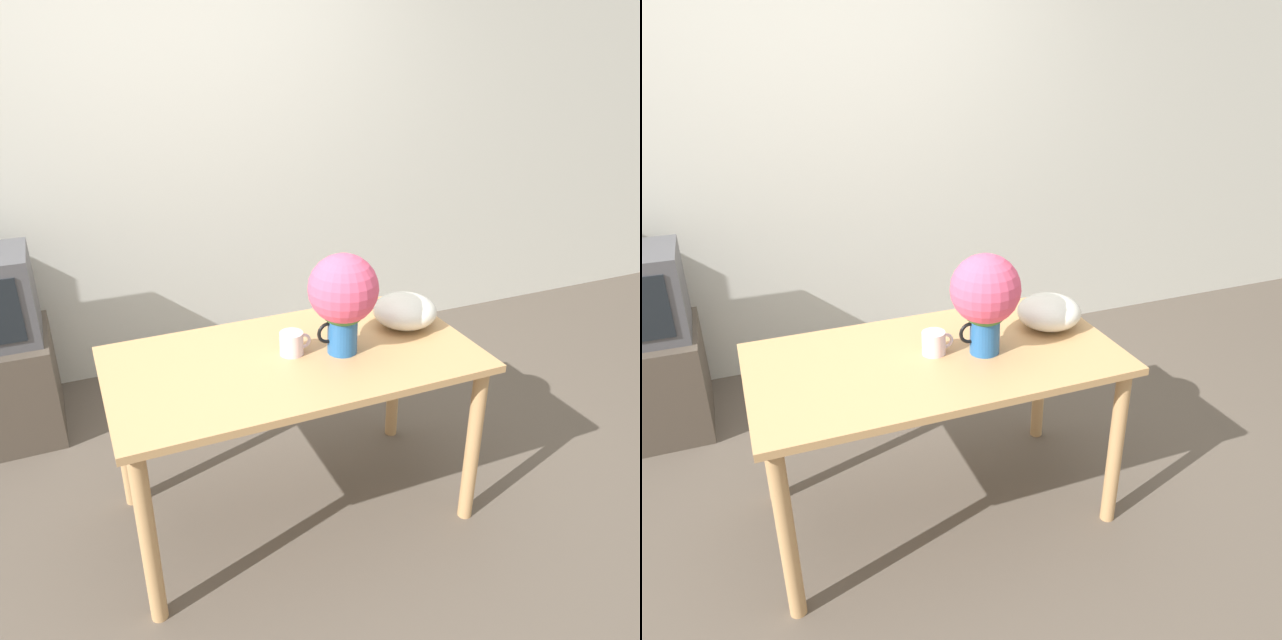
{
  "view_description": "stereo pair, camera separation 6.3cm",
  "coord_description": "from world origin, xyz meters",
  "views": [
    {
      "loc": [
        -0.61,
        -1.91,
        1.92
      ],
      "look_at": [
        0.23,
        0.04,
        0.91
      ],
      "focal_mm": 35.0,
      "sensor_mm": 36.0,
      "label": 1
    },
    {
      "loc": [
        -0.55,
        -1.94,
        1.92
      ],
      "look_at": [
        0.23,
        0.04,
        0.91
      ],
      "focal_mm": 35.0,
      "sensor_mm": 36.0,
      "label": 2
    }
  ],
  "objects": [
    {
      "name": "white_bowl",
      "position": [
        0.67,
        0.15,
        0.83
      ],
      "size": [
        0.27,
        0.27,
        0.14
      ],
      "color": "silver",
      "rests_on": "table"
    },
    {
      "name": "coffee_mug",
      "position": [
        0.14,
        0.1,
        0.8
      ],
      "size": [
        0.13,
        0.09,
        0.09
      ],
      "color": "silver",
      "rests_on": "table"
    },
    {
      "name": "wall_back",
      "position": [
        0.0,
        1.63,
        1.3
      ],
      "size": [
        8.0,
        0.05,
        2.6
      ],
      "color": "silver",
      "rests_on": "ground_plane"
    },
    {
      "name": "flower_vase",
      "position": [
        0.32,
        0.04,
        1.0
      ],
      "size": [
        0.27,
        0.27,
        0.4
      ],
      "color": "#235B9E",
      "rests_on": "table"
    },
    {
      "name": "tv_stand",
      "position": [
        -1.04,
        1.2,
        0.27
      ],
      "size": [
        0.57,
        0.55,
        0.53
      ],
      "color": "#4C4238",
      "rests_on": "ground_plane"
    },
    {
      "name": "ground_plane",
      "position": [
        0.0,
        0.0,
        0.0
      ],
      "size": [
        12.0,
        12.0,
        0.0
      ],
      "primitive_type": "plane",
      "color": "brown"
    },
    {
      "name": "table",
      "position": [
        0.14,
        0.08,
        0.65
      ],
      "size": [
        1.42,
        0.77,
        0.76
      ],
      "color": "tan",
      "rests_on": "ground_plane"
    }
  ]
}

